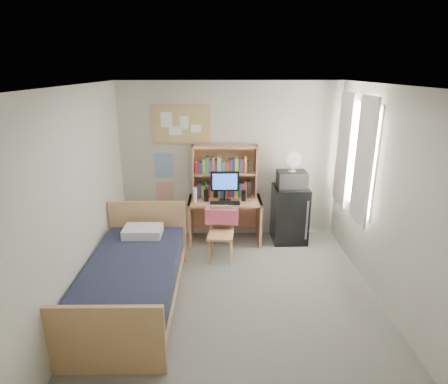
{
  "coord_description": "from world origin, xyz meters",
  "views": [
    {
      "loc": [
        -0.23,
        -3.96,
        2.77
      ],
      "look_at": [
        -0.11,
        1.2,
        1.06
      ],
      "focal_mm": 30.0,
      "sensor_mm": 36.0,
      "label": 1
    }
  ],
  "objects_px": {
    "microwave": "(292,180)",
    "desk": "(225,221)",
    "monitor": "(225,187)",
    "speaker_left": "(206,196)",
    "speaker_right": "(243,196)",
    "desk_fan": "(293,162)",
    "mini_fridge": "(290,214)",
    "desk_chair": "(221,235)",
    "bulletin_board": "(181,124)",
    "bed": "(133,284)"
  },
  "relations": [
    {
      "from": "desk",
      "to": "microwave",
      "type": "bearing_deg",
      "value": 0.12
    },
    {
      "from": "bulletin_board",
      "to": "bed",
      "type": "height_order",
      "value": "bulletin_board"
    },
    {
      "from": "desk",
      "to": "microwave",
      "type": "relative_size",
      "value": 2.58
    },
    {
      "from": "bulletin_board",
      "to": "speaker_right",
      "type": "height_order",
      "value": "bulletin_board"
    },
    {
      "from": "bulletin_board",
      "to": "monitor",
      "type": "bearing_deg",
      "value": -27.46
    },
    {
      "from": "mini_fridge",
      "to": "speaker_right",
      "type": "xyz_separation_m",
      "value": [
        -0.78,
        -0.08,
        0.35
      ]
    },
    {
      "from": "desk_chair",
      "to": "speaker_left",
      "type": "relative_size",
      "value": 4.45
    },
    {
      "from": "microwave",
      "to": "desk",
      "type": "bearing_deg",
      "value": 179.33
    },
    {
      "from": "bulletin_board",
      "to": "desk_chair",
      "type": "relative_size",
      "value": 1.14
    },
    {
      "from": "bed",
      "to": "microwave",
      "type": "height_order",
      "value": "microwave"
    },
    {
      "from": "speaker_left",
      "to": "desk_fan",
      "type": "xyz_separation_m",
      "value": [
        1.38,
        0.06,
        0.52
      ]
    },
    {
      "from": "monitor",
      "to": "speaker_left",
      "type": "bearing_deg",
      "value": 180.0
    },
    {
      "from": "desk_chair",
      "to": "mini_fridge",
      "type": "xyz_separation_m",
      "value": [
        1.16,
        0.67,
        0.06
      ]
    },
    {
      "from": "desk",
      "to": "monitor",
      "type": "xyz_separation_m",
      "value": [
        -0.0,
        -0.06,
        0.61
      ]
    },
    {
      "from": "bulletin_board",
      "to": "speaker_left",
      "type": "xyz_separation_m",
      "value": [
        0.39,
        -0.36,
        -1.09
      ]
    },
    {
      "from": "bulletin_board",
      "to": "bed",
      "type": "relative_size",
      "value": 0.44
    },
    {
      "from": "speaker_right",
      "to": "desk_chair",
      "type": "bearing_deg",
      "value": -122.22
    },
    {
      "from": "desk_chair",
      "to": "microwave",
      "type": "bearing_deg",
      "value": 35.18
    },
    {
      "from": "desk",
      "to": "microwave",
      "type": "height_order",
      "value": "microwave"
    },
    {
      "from": "mini_fridge",
      "to": "speaker_right",
      "type": "relative_size",
      "value": 5.5
    },
    {
      "from": "monitor",
      "to": "microwave",
      "type": "height_order",
      "value": "monitor"
    },
    {
      "from": "bulletin_board",
      "to": "monitor",
      "type": "xyz_separation_m",
      "value": [
        0.69,
        -0.36,
        -0.94
      ]
    },
    {
      "from": "bulletin_board",
      "to": "desk",
      "type": "relative_size",
      "value": 0.79
    },
    {
      "from": "desk_chair",
      "to": "bed",
      "type": "relative_size",
      "value": 0.39
    },
    {
      "from": "mini_fridge",
      "to": "speaker_right",
      "type": "height_order",
      "value": "mini_fridge"
    },
    {
      "from": "speaker_right",
      "to": "desk_fan",
      "type": "height_order",
      "value": "desk_fan"
    },
    {
      "from": "monitor",
      "to": "speaker_right",
      "type": "bearing_deg",
      "value": -0.0
    },
    {
      "from": "desk",
      "to": "bed",
      "type": "xyz_separation_m",
      "value": [
        -1.16,
        -1.78,
        -0.08
      ]
    },
    {
      "from": "bed",
      "to": "desk_fan",
      "type": "bearing_deg",
      "value": 39.27
    },
    {
      "from": "microwave",
      "to": "desk_fan",
      "type": "bearing_deg",
      "value": 179.39
    },
    {
      "from": "bed",
      "to": "monitor",
      "type": "xyz_separation_m",
      "value": [
        1.16,
        1.72,
        0.68
      ]
    },
    {
      "from": "mini_fridge",
      "to": "desk_fan",
      "type": "height_order",
      "value": "desk_fan"
    },
    {
      "from": "mini_fridge",
      "to": "speaker_right",
      "type": "distance_m",
      "value": 0.86
    },
    {
      "from": "desk_chair",
      "to": "speaker_left",
      "type": "distance_m",
      "value": 0.76
    },
    {
      "from": "speaker_left",
      "to": "desk_fan",
      "type": "height_order",
      "value": "desk_fan"
    },
    {
      "from": "monitor",
      "to": "desk_fan",
      "type": "relative_size",
      "value": 1.6
    },
    {
      "from": "monitor",
      "to": "speaker_left",
      "type": "xyz_separation_m",
      "value": [
        -0.3,
        0.0,
        -0.15
      ]
    },
    {
      "from": "speaker_left",
      "to": "microwave",
      "type": "relative_size",
      "value": 0.4
    },
    {
      "from": "bed",
      "to": "desk_fan",
      "type": "xyz_separation_m",
      "value": [
        2.24,
        1.78,
        1.06
      ]
    },
    {
      "from": "desk_chair",
      "to": "desk_fan",
      "type": "xyz_separation_m",
      "value": [
        1.16,
        0.65,
        0.94
      ]
    },
    {
      "from": "desk_fan",
      "to": "monitor",
      "type": "bearing_deg",
      "value": -177.49
    },
    {
      "from": "mini_fridge",
      "to": "desk_fan",
      "type": "distance_m",
      "value": 0.89
    },
    {
      "from": "microwave",
      "to": "desk_fan",
      "type": "distance_m",
      "value": 0.28
    },
    {
      "from": "desk_chair",
      "to": "desk_fan",
      "type": "height_order",
      "value": "desk_fan"
    },
    {
      "from": "bed",
      "to": "monitor",
      "type": "distance_m",
      "value": 2.19
    },
    {
      "from": "bulletin_board",
      "to": "microwave",
      "type": "relative_size",
      "value": 2.05
    },
    {
      "from": "bulletin_board",
      "to": "mini_fridge",
      "type": "distance_m",
      "value": 2.31
    },
    {
      "from": "desk_fan",
      "to": "bed",
      "type": "bearing_deg",
      "value": -142.08
    },
    {
      "from": "mini_fridge",
      "to": "microwave",
      "type": "distance_m",
      "value": 0.6
    },
    {
      "from": "mini_fridge",
      "to": "desk_fan",
      "type": "relative_size",
      "value": 3.17
    }
  ]
}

